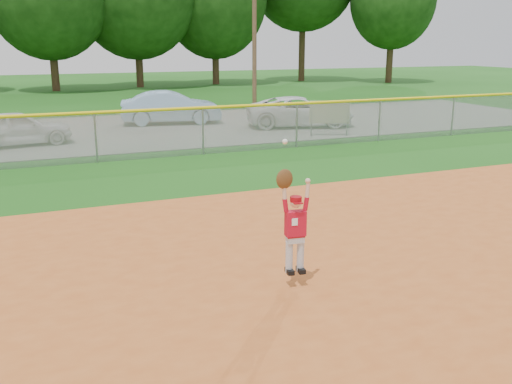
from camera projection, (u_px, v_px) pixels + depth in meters
ground at (188, 295)px, 8.22m from camera, size 120.00×120.00×0.00m
parking_strip at (78, 133)px, 22.52m from camera, size 44.00×10.00×0.03m
car_white_a at (17, 128)px, 19.63m from camera, size 3.73×1.96×1.21m
car_blue at (171, 108)px, 24.81m from camera, size 4.47×2.24×1.41m
car_white_b at (300, 112)px, 24.04m from camera, size 4.90×3.20×1.25m
sponsor_sign at (330, 113)px, 21.55m from camera, size 1.46×0.56×1.36m
outfield_fence at (95, 133)px, 16.94m from camera, size 40.06×0.10×1.55m
power_lines at (79, 16)px, 27.05m from camera, size 19.40×0.24×9.00m
ballplayer at (294, 222)px, 8.21m from camera, size 0.52×0.24×1.99m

